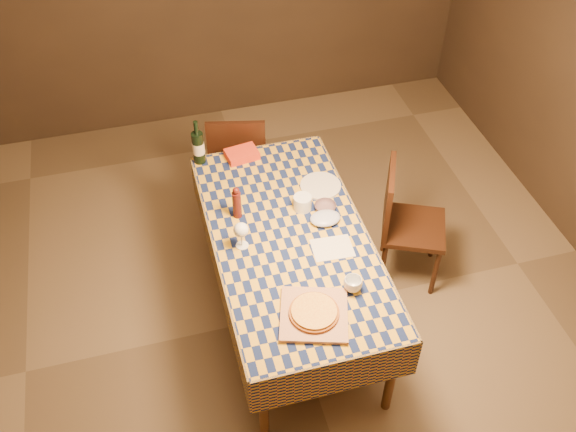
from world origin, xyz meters
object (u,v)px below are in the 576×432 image
Objects in this scene: wine_bottle at (198,147)px; chair_right at (403,219)px; dining_table at (290,245)px; pizza at (314,312)px; chair_far at (238,157)px; cutting_board at (314,315)px; bowl at (325,207)px; white_plate at (321,186)px.

wine_bottle reaches higher than chair_right.
dining_table is 0.89m from chair_right.
pizza is 1.76m from chair_far.
pizza is at bearing -137.89° from chair_right.
cutting_board is at bearing -75.62° from wine_bottle.
chair_far is 1.33m from chair_right.
white_plate is at bearing 80.33° from bowl.
cutting_board is 0.84m from bowl.
pizza reaches higher than cutting_board.
cutting_board is at bearing 0.00° from pizza.
bowl is at bearing 68.26° from cutting_board.
dining_table is at bearing 86.91° from pizza.
chair_far reaches higher than pizza.
chair_far is (-0.10, 1.13, -0.17)m from dining_table.
bowl reaches higher than cutting_board.
white_plate is 0.63m from chair_right.
chair_far is (0.31, 0.27, -0.37)m from wine_bottle.
dining_table is 1.98× the size of chair_far.
cutting_board reaches higher than dining_table.
chair_far and chair_right have the same top height.
dining_table is at bearing 86.91° from cutting_board.
chair_right is at bearing 42.11° from pizza.
bowl is at bearing 31.75° from dining_table.
white_plate is (0.72, -0.47, -0.12)m from wine_bottle.
dining_table is 1.15m from chair_far.
white_plate is 0.89m from chair_far.
wine_bottle is 0.87m from white_plate.
cutting_board is at bearing -87.92° from chair_far.
pizza is at bearing 180.00° from cutting_board.
pizza is at bearing -109.24° from white_plate.
cutting_board is at bearing -111.74° from bowl.
chair_far is (-0.06, 1.74, -0.26)m from cutting_board.
bowl is 0.22m from white_plate.
wine_bottle is 1.47m from chair_right.
chair_far reaches higher than white_plate.
wine_bottle reaches higher than white_plate.
chair_far is at bearing 41.19° from wine_bottle.
white_plate is (0.35, 0.99, -0.00)m from cutting_board.
white_plate is 0.29× the size of chair_right.
chair_right reaches higher than dining_table.
dining_table is at bearing -64.56° from wine_bottle.
cutting_board is (-0.03, -0.61, 0.09)m from dining_table.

